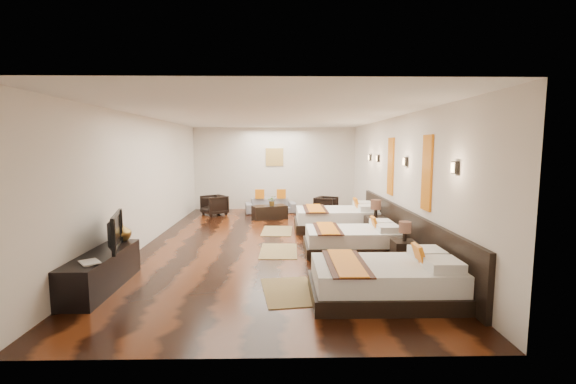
{
  "coord_description": "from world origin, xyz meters",
  "views": [
    {
      "loc": [
        0.22,
        -8.45,
        2.14
      ],
      "look_at": [
        0.38,
        0.42,
        1.1
      ],
      "focal_mm": 23.99,
      "sensor_mm": 36.0,
      "label": 1
    }
  ],
  "objects_px": {
    "nightstand_b": "(375,225)",
    "armchair_left": "(214,205)",
    "figurine": "(122,231)",
    "bed_mid": "(353,240)",
    "coffee_table": "(270,212)",
    "nightstand_a": "(404,250)",
    "tv": "(110,231)",
    "tv_console": "(102,271)",
    "armchair_right": "(326,206)",
    "bed_near": "(386,280)",
    "book": "(81,264)",
    "sofa": "(271,206)",
    "table_plant": "(272,201)",
    "bed_far": "(338,219)"
  },
  "relations": [
    {
      "from": "bed_near",
      "to": "table_plant",
      "type": "height_order",
      "value": "bed_near"
    },
    {
      "from": "bed_mid",
      "to": "figurine",
      "type": "bearing_deg",
      "value": -164.05
    },
    {
      "from": "nightstand_b",
      "to": "armchair_left",
      "type": "height_order",
      "value": "nightstand_b"
    },
    {
      "from": "bed_near",
      "to": "armchair_right",
      "type": "distance_m",
      "value": 6.76
    },
    {
      "from": "book",
      "to": "figurine",
      "type": "bearing_deg",
      "value": 90.0
    },
    {
      "from": "sofa",
      "to": "coffee_table",
      "type": "distance_m",
      "value": 1.05
    },
    {
      "from": "book",
      "to": "table_plant",
      "type": "relative_size",
      "value": 1.03
    },
    {
      "from": "figurine",
      "to": "bed_mid",
      "type": "bearing_deg",
      "value": 15.95
    },
    {
      "from": "sofa",
      "to": "armchair_right",
      "type": "distance_m",
      "value": 1.83
    },
    {
      "from": "nightstand_a",
      "to": "nightstand_b",
      "type": "height_order",
      "value": "nightstand_b"
    },
    {
      "from": "tv_console",
      "to": "book",
      "type": "height_order",
      "value": "book"
    },
    {
      "from": "nightstand_a",
      "to": "book",
      "type": "height_order",
      "value": "nightstand_a"
    },
    {
      "from": "tv_console",
      "to": "table_plant",
      "type": "distance_m",
      "value": 6.16
    },
    {
      "from": "bed_mid",
      "to": "coffee_table",
      "type": "bearing_deg",
      "value": 116.16
    },
    {
      "from": "bed_mid",
      "to": "bed_far",
      "type": "height_order",
      "value": "bed_far"
    },
    {
      "from": "bed_far",
      "to": "armchair_right",
      "type": "bearing_deg",
      "value": 91.35
    },
    {
      "from": "tv_console",
      "to": "sofa",
      "type": "bearing_deg",
      "value": 70.55
    },
    {
      "from": "tv",
      "to": "armchair_left",
      "type": "height_order",
      "value": "tv"
    },
    {
      "from": "bed_far",
      "to": "nightstand_a",
      "type": "distance_m",
      "value": 3.19
    },
    {
      "from": "nightstand_a",
      "to": "tv_console",
      "type": "bearing_deg",
      "value": -168.03
    },
    {
      "from": "figurine",
      "to": "sofa",
      "type": "relative_size",
      "value": 0.2
    },
    {
      "from": "tv_console",
      "to": "armchair_left",
      "type": "bearing_deg",
      "value": 84.56
    },
    {
      "from": "tv_console",
      "to": "armchair_right",
      "type": "relative_size",
      "value": 2.79
    },
    {
      "from": "tv",
      "to": "tv_console",
      "type": "bearing_deg",
      "value": 152.88
    },
    {
      "from": "table_plant",
      "to": "armchair_right",
      "type": "bearing_deg",
      "value": 20.77
    },
    {
      "from": "nightstand_b",
      "to": "table_plant",
      "type": "height_order",
      "value": "nightstand_b"
    },
    {
      "from": "bed_far",
      "to": "armchair_right",
      "type": "xyz_separation_m",
      "value": [
        -0.05,
        2.13,
        0.01
      ]
    },
    {
      "from": "figurine",
      "to": "table_plant",
      "type": "xyz_separation_m",
      "value": [
        2.46,
        4.86,
        -0.17
      ]
    },
    {
      "from": "tv",
      "to": "bed_far",
      "type": "bearing_deg",
      "value": -62.33
    },
    {
      "from": "nightstand_a",
      "to": "armchair_right",
      "type": "height_order",
      "value": "nightstand_a"
    },
    {
      "from": "nightstand_b",
      "to": "bed_mid",
      "type": "bearing_deg",
      "value": -121.99
    },
    {
      "from": "tv_console",
      "to": "book",
      "type": "bearing_deg",
      "value": -90.0
    },
    {
      "from": "tv",
      "to": "figurine",
      "type": "xyz_separation_m",
      "value": [
        -0.05,
        0.54,
        -0.12
      ]
    },
    {
      "from": "armchair_right",
      "to": "bed_mid",
      "type": "bearing_deg",
      "value": -152.97
    },
    {
      "from": "bed_near",
      "to": "nightstand_a",
      "type": "xyz_separation_m",
      "value": [
        0.75,
        1.52,
        0.01
      ]
    },
    {
      "from": "bed_mid",
      "to": "book",
      "type": "relative_size",
      "value": 6.33
    },
    {
      "from": "tv",
      "to": "book",
      "type": "relative_size",
      "value": 3.21
    },
    {
      "from": "armchair_right",
      "to": "coffee_table",
      "type": "xyz_separation_m",
      "value": [
        -1.77,
        -0.6,
        -0.09
      ]
    },
    {
      "from": "armchair_right",
      "to": "table_plant",
      "type": "bearing_deg",
      "value": 137.17
    },
    {
      "from": "bed_near",
      "to": "tv_console",
      "type": "relative_size",
      "value": 1.15
    },
    {
      "from": "nightstand_a",
      "to": "figurine",
      "type": "xyz_separation_m",
      "value": [
        -4.95,
        -0.26,
        0.43
      ]
    },
    {
      "from": "nightstand_b",
      "to": "figurine",
      "type": "xyz_separation_m",
      "value": [
        -4.95,
        -2.4,
        0.39
      ]
    },
    {
      "from": "tv",
      "to": "table_plant",
      "type": "height_order",
      "value": "tv"
    },
    {
      "from": "armchair_left",
      "to": "coffee_table",
      "type": "bearing_deg",
      "value": 32.23
    },
    {
      "from": "coffee_table",
      "to": "nightstand_a",
      "type": "bearing_deg",
      "value": -61.01
    },
    {
      "from": "bed_near",
      "to": "tv_console",
      "type": "distance_m",
      "value": 4.22
    },
    {
      "from": "sofa",
      "to": "table_plant",
      "type": "relative_size",
      "value": 5.45
    },
    {
      "from": "nightstand_a",
      "to": "table_plant",
      "type": "bearing_deg",
      "value": 118.44
    },
    {
      "from": "coffee_table",
      "to": "bed_near",
      "type": "bearing_deg",
      "value": -73.54
    },
    {
      "from": "armchair_right",
      "to": "tv_console",
      "type": "bearing_deg",
      "value": 172.99
    }
  ]
}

